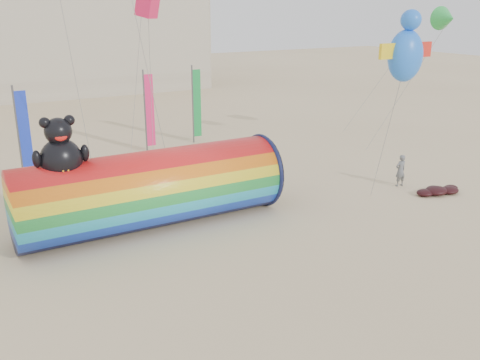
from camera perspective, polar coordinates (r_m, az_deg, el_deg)
ground at (r=20.38m, az=0.88°, el=-7.79°), size 160.00×160.00×0.00m
windsock_assembly at (r=22.56m, az=-9.43°, el=-0.75°), size 11.13×3.39×5.13m
kite_handler at (r=28.66m, az=16.74°, el=0.98°), size 0.62×0.43×1.67m
fabric_bundle at (r=28.27m, az=20.41°, el=-1.05°), size 2.62×1.35×0.41m
festival_banners at (r=32.96m, az=-11.55°, el=6.79°), size 12.19×4.11×5.20m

